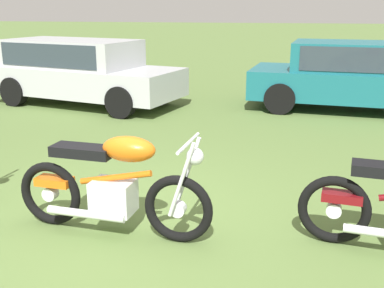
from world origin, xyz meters
TOP-DOWN VIEW (x-y plane):
  - ground_plane at (0.00, 0.00)m, footprint 120.00×120.00m
  - motorcycle_orange at (-0.03, -0.24)m, footprint 2.01×0.64m
  - car_silver at (-2.98, 5.65)m, footprint 4.52×2.70m
  - car_teal at (3.02, 6.14)m, footprint 4.64×2.27m

SIDE VIEW (x-z plane):
  - ground_plane at x=0.00m, z-range 0.00..0.00m
  - motorcycle_orange at x=-0.03m, z-range -0.01..1.00m
  - car_teal at x=3.02m, z-range 0.08..1.51m
  - car_silver at x=-2.98m, z-range 0.12..1.55m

